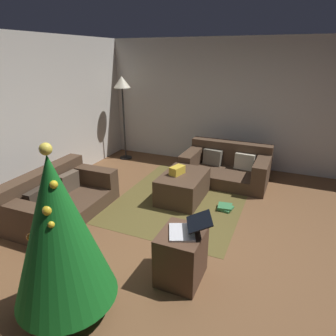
{
  "coord_description": "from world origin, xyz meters",
  "views": [
    {
      "loc": [
        -3.03,
        -0.83,
        2.27
      ],
      "look_at": [
        0.57,
        0.71,
        0.75
      ],
      "focal_mm": 31.4,
      "sensor_mm": 36.0,
      "label": 1
    }
  ],
  "objects_px": {
    "side_table": "(181,256)",
    "corner_lamp": "(122,89)",
    "couch_left": "(58,198)",
    "laptop": "(188,228)",
    "tv_remote": "(177,173)",
    "christmas_tree": "(59,231)",
    "ottoman": "(183,186)",
    "couch_right": "(227,166)",
    "book_stack": "(225,207)",
    "gift_box": "(177,170)"
  },
  "relations": [
    {
      "from": "couch_left",
      "to": "corner_lamp",
      "type": "bearing_deg",
      "value": -172.82
    },
    {
      "from": "tv_remote",
      "to": "christmas_tree",
      "type": "relative_size",
      "value": 0.1
    },
    {
      "from": "tv_remote",
      "to": "book_stack",
      "type": "height_order",
      "value": "tv_remote"
    },
    {
      "from": "couch_left",
      "to": "tv_remote",
      "type": "relative_size",
      "value": 10.4
    },
    {
      "from": "christmas_tree",
      "to": "side_table",
      "type": "bearing_deg",
      "value": -45.49
    },
    {
      "from": "gift_box",
      "to": "christmas_tree",
      "type": "xyz_separation_m",
      "value": [
        -2.55,
        0.09,
        0.37
      ]
    },
    {
      "from": "tv_remote",
      "to": "christmas_tree",
      "type": "xyz_separation_m",
      "value": [
        -2.57,
        0.08,
        0.42
      ]
    },
    {
      "from": "gift_box",
      "to": "tv_remote",
      "type": "distance_m",
      "value": 0.06
    },
    {
      "from": "laptop",
      "to": "christmas_tree",
      "type": "bearing_deg",
      "value": 133.39
    },
    {
      "from": "couch_left",
      "to": "tv_remote",
      "type": "height_order",
      "value": "couch_left"
    },
    {
      "from": "book_stack",
      "to": "corner_lamp",
      "type": "height_order",
      "value": "corner_lamp"
    },
    {
      "from": "ottoman",
      "to": "couch_right",
      "type": "bearing_deg",
      "value": -23.82
    },
    {
      "from": "couch_left",
      "to": "laptop",
      "type": "distance_m",
      "value": 2.35
    },
    {
      "from": "couch_right",
      "to": "corner_lamp",
      "type": "xyz_separation_m",
      "value": [
        0.31,
        2.43,
        1.31
      ]
    },
    {
      "from": "couch_left",
      "to": "ottoman",
      "type": "bearing_deg",
      "value": 126.42
    },
    {
      "from": "couch_right",
      "to": "corner_lamp",
      "type": "relative_size",
      "value": 0.86
    },
    {
      "from": "couch_left",
      "to": "corner_lamp",
      "type": "relative_size",
      "value": 0.9
    },
    {
      "from": "christmas_tree",
      "to": "book_stack",
      "type": "relative_size",
      "value": 6.49
    },
    {
      "from": "tv_remote",
      "to": "side_table",
      "type": "distance_m",
      "value": 1.92
    },
    {
      "from": "gift_box",
      "to": "side_table",
      "type": "height_order",
      "value": "gift_box"
    },
    {
      "from": "couch_right",
      "to": "laptop",
      "type": "distance_m",
      "value": 2.88
    },
    {
      "from": "gift_box",
      "to": "christmas_tree",
      "type": "distance_m",
      "value": 2.58
    },
    {
      "from": "tv_remote",
      "to": "side_table",
      "type": "bearing_deg",
      "value": -175.56
    },
    {
      "from": "ottoman",
      "to": "book_stack",
      "type": "distance_m",
      "value": 0.77
    },
    {
      "from": "couch_right",
      "to": "side_table",
      "type": "relative_size",
      "value": 2.78
    },
    {
      "from": "side_table",
      "to": "book_stack",
      "type": "relative_size",
      "value": 2.23
    },
    {
      "from": "gift_box",
      "to": "corner_lamp",
      "type": "height_order",
      "value": "corner_lamp"
    },
    {
      "from": "christmas_tree",
      "to": "laptop",
      "type": "distance_m",
      "value": 1.24
    },
    {
      "from": "couch_right",
      "to": "christmas_tree",
      "type": "distance_m",
      "value": 3.79
    },
    {
      "from": "side_table",
      "to": "gift_box",
      "type": "bearing_deg",
      "value": 22.84
    },
    {
      "from": "laptop",
      "to": "gift_box",
      "type": "bearing_deg",
      "value": 24.83
    },
    {
      "from": "side_table",
      "to": "corner_lamp",
      "type": "bearing_deg",
      "value": 39.08
    },
    {
      "from": "couch_left",
      "to": "laptop",
      "type": "xyz_separation_m",
      "value": [
        -0.55,
        -2.26,
        0.37
      ]
    },
    {
      "from": "couch_left",
      "to": "book_stack",
      "type": "bearing_deg",
      "value": 114.46
    },
    {
      "from": "christmas_tree",
      "to": "book_stack",
      "type": "bearing_deg",
      "value": -20.46
    },
    {
      "from": "couch_left",
      "to": "ottoman",
      "type": "distance_m",
      "value": 1.97
    },
    {
      "from": "book_stack",
      "to": "corner_lamp",
      "type": "relative_size",
      "value": 0.14
    },
    {
      "from": "couch_left",
      "to": "christmas_tree",
      "type": "xyz_separation_m",
      "value": [
        -1.38,
        -1.38,
        0.62
      ]
    },
    {
      "from": "christmas_tree",
      "to": "laptop",
      "type": "bearing_deg",
      "value": -46.61
    },
    {
      "from": "ottoman",
      "to": "side_table",
      "type": "bearing_deg",
      "value": -160.15
    },
    {
      "from": "ottoman",
      "to": "gift_box",
      "type": "relative_size",
      "value": 3.74
    },
    {
      "from": "christmas_tree",
      "to": "laptop",
      "type": "xyz_separation_m",
      "value": [
        0.83,
        -0.88,
        -0.25
      ]
    },
    {
      "from": "tv_remote",
      "to": "side_table",
      "type": "relative_size",
      "value": 0.28
    },
    {
      "from": "couch_right",
      "to": "christmas_tree",
      "type": "relative_size",
      "value": 0.95
    },
    {
      "from": "couch_left",
      "to": "couch_right",
      "type": "height_order",
      "value": "couch_right"
    },
    {
      "from": "couch_left",
      "to": "book_stack",
      "type": "height_order",
      "value": "couch_left"
    },
    {
      "from": "ottoman",
      "to": "book_stack",
      "type": "height_order",
      "value": "ottoman"
    },
    {
      "from": "couch_left",
      "to": "laptop",
      "type": "relative_size",
      "value": 3.23
    },
    {
      "from": "gift_box",
      "to": "tv_remote",
      "type": "bearing_deg",
      "value": 14.83
    },
    {
      "from": "couch_right",
      "to": "corner_lamp",
      "type": "distance_m",
      "value": 2.78
    }
  ]
}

